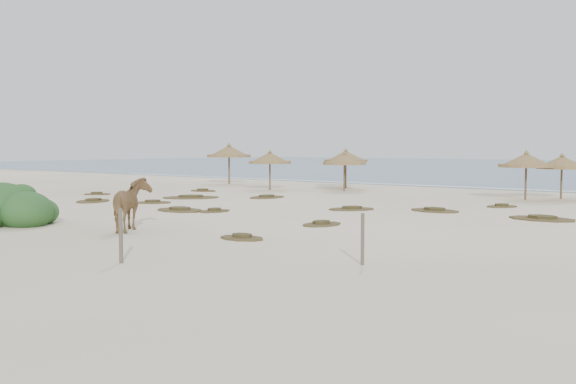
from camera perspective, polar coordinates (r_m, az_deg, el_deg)
name	(u,v)px	position (r m, az deg, el deg)	size (l,w,h in m)	color
ground	(160,222)	(23.63, -11.30, -2.65)	(160.00, 160.00, 0.00)	#FAEACD
foam_line	(458,187)	(44.98, 14.84, 0.42)	(70.00, 0.60, 0.01)	white
palapa_0	(229,152)	(47.57, -5.27, 3.56)	(3.84, 3.84, 3.03)	brown
palapa_1	(270,159)	(40.66, -1.62, 2.99)	(3.35, 3.35, 2.57)	brown
palapa_2	(346,157)	(42.39, 5.16, 3.11)	(3.13, 3.13, 2.65)	brown
palapa_3	(344,160)	(39.70, 5.04, 2.89)	(3.53, 3.53, 2.50)	brown
palapa_4	(562,163)	(36.39, 23.17, 2.38)	(3.39, 3.39, 2.42)	brown
palapa_5	(526,161)	(35.12, 20.42, 2.60)	(3.11, 3.11, 2.58)	brown
horse	(132,205)	(21.19, -13.74, -1.10)	(0.93, 2.04, 1.72)	olive
fence_post_near	(121,236)	(15.47, -14.65, -3.79)	(0.10, 0.10, 1.29)	brown
fence_post_far	(363,239)	(14.86, 6.65, -4.18)	(0.09, 0.09, 1.20)	brown
bush	(3,209)	(24.57, -23.99, -1.35)	(3.82, 3.36, 1.71)	#315F28
scrub_0	(93,201)	(33.31, -16.94, -0.74)	(2.43, 2.69, 0.16)	brown
scrub_1	(191,197)	(34.53, -8.63, -0.45)	(3.49, 3.53, 0.16)	brown
scrub_2	(215,211)	(27.06, -6.53, -1.65)	(0.99, 1.50, 0.16)	brown
scrub_3	(352,209)	(27.88, 5.68, -1.48)	(2.29, 2.45, 0.16)	brown
scrub_4	(322,224)	(22.30, 3.01, -2.84)	(1.25, 1.74, 0.16)	brown
scrub_5	(542,218)	(25.78, 21.65, -2.19)	(2.58, 1.77, 0.16)	brown
scrub_6	(203,190)	(39.76, -7.56, 0.14)	(1.92, 1.28, 0.16)	brown
scrub_7	(435,210)	(27.79, 12.89, -1.58)	(2.38, 1.72, 0.16)	brown
scrub_8	(97,194)	(38.17, -16.62, -0.15)	(1.75, 1.75, 0.16)	brown
scrub_9	(180,210)	(27.68, -9.57, -1.56)	(2.55, 1.77, 0.16)	brown
scrub_10	(502,206)	(30.54, 18.47, -1.19)	(1.63, 1.80, 0.16)	brown
scrub_11	(36,213)	(27.79, -21.50, -1.76)	(2.45, 2.59, 0.16)	brown
scrub_12	(242,237)	(18.99, -4.12, -4.04)	(1.51, 1.04, 0.16)	brown
scrub_13	(267,197)	(34.32, -1.88, -0.44)	(1.52, 2.30, 0.16)	brown
scrub_14	(153,202)	(31.73, -11.92, -0.88)	(2.07, 1.97, 0.16)	brown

